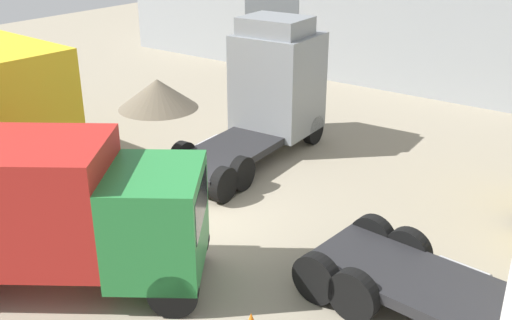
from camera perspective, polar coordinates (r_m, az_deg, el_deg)
The scene contains 5 objects.
ground_plane at distance 16.11m, azimuth -5.72°, elevation -5.46°, with size 60.00×60.00×0.00m, color gray.
warehouse_building at distance 29.86m, azimuth 17.32°, elevation 12.20°, with size 34.01×7.30×5.11m.
tractor_unit_grey at distance 20.03m, azimuth 1.36°, elevation 6.83°, with size 2.87×6.57×4.39m.
box_truck_green at distance 13.33m, azimuth -20.32°, elevation -4.23°, with size 6.95×5.83×3.31m.
gravel_pile at distance 24.85m, azimuth -9.34°, elevation 6.25°, with size 3.28×3.28×1.22m.
Camera 1 is at (9.62, -10.42, 7.64)m, focal length 42.00 mm.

